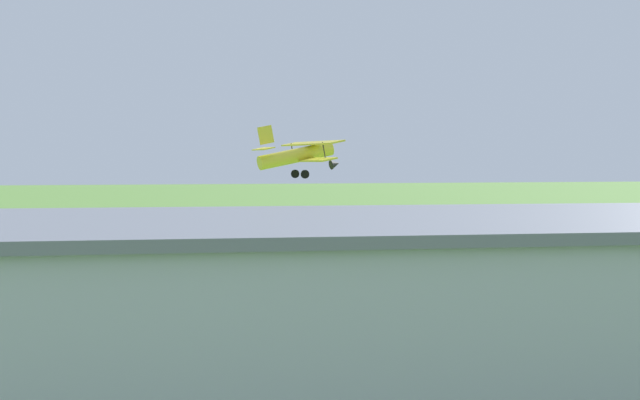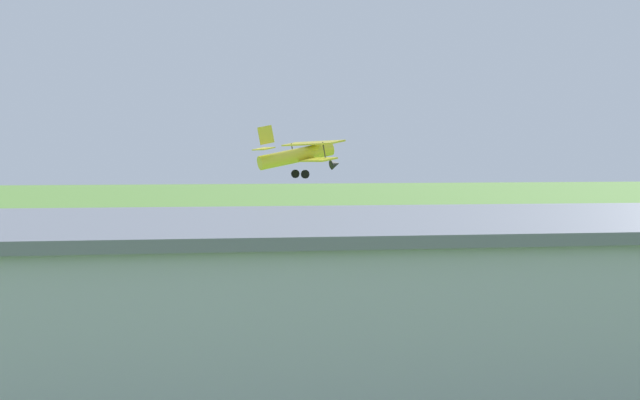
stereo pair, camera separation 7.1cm
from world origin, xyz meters
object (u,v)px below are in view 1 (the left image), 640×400
Objects in this scene: hangar at (451,293)px; person_at_fence_line at (72,287)px; biplane at (300,155)px; person_walking_on_apron at (598,278)px.

hangar reaches higher than person_at_fence_line.
biplane is 24.04m from person_at_fence_line.
person_at_fence_line is (15.24, 17.27, -6.90)m from biplane.
person_at_fence_line is (28.08, -2.92, 0.02)m from person_walking_on_apron.
hangar is 23.15× the size of person_walking_on_apron.
biplane is at bearing -92.21° from hangar.
person_walking_on_apron is at bearing 122.45° from biplane.
biplane is 24.90m from person_walking_on_apron.
person_at_fence_line is (13.91, -17.33, -1.87)m from hangar.
person_at_fence_line reaches higher than person_walking_on_apron.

